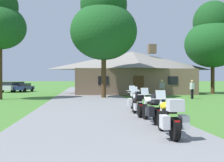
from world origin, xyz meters
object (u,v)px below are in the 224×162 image
object	(u,v)px
tree_left_near	(0,21)
motorcycle_silver_third_in_row	(138,103)
bystander_gray_shirt_near_lodge	(162,87)
parked_silver_suv_far_left	(14,86)
bystander_white_shirt_beside_signpost	(192,88)
motorcycle_white_farthest_in_row	(134,100)
parked_navy_sedan_far_left	(23,87)
tree_by_lodge_front	(104,24)
motorcycle_white_second_in_row	(153,108)
motorcycle_yellow_nearest_to_camera	(170,118)
tree_right_of_lodge	(213,37)

from	to	relation	value
tree_left_near	motorcycle_silver_third_in_row	bearing A→B (deg)	-51.24
bystander_gray_shirt_near_lodge	parked_silver_suv_far_left	distance (m)	21.27
motorcycle_silver_third_in_row	bystander_white_shirt_beside_signpost	xyz separation A→B (m)	(7.13, 10.69, 0.31)
tree_left_near	motorcycle_white_farthest_in_row	bearing A→B (deg)	-45.64
motorcycle_white_farthest_in_row	parked_silver_suv_far_left	distance (m)	26.79
bystander_gray_shirt_near_lodge	parked_navy_sedan_far_left	distance (m)	20.46
bystander_gray_shirt_near_lodge	parked_navy_sedan_far_left	world-z (taller)	bystander_gray_shirt_near_lodge
motorcycle_white_farthest_in_row	bystander_gray_shirt_near_lodge	bearing A→B (deg)	70.87
tree_by_lodge_front	parked_navy_sedan_far_left	bearing A→B (deg)	126.69
tree_left_near	tree_by_lodge_front	bearing A→B (deg)	3.96
tree_by_lodge_front	motorcycle_white_second_in_row	bearing A→B (deg)	-87.30
tree_by_lodge_front	parked_silver_suv_far_left	bearing A→B (deg)	130.01
motorcycle_yellow_nearest_to_camera	parked_silver_suv_far_left	distance (m)	32.60
motorcycle_silver_third_in_row	bystander_gray_shirt_near_lodge	distance (m)	13.83
motorcycle_white_farthest_in_row	parked_silver_suv_far_left	size ratio (longest dim) A/B	0.42
tree_right_of_lodge	tree_by_lodge_front	bearing A→B (deg)	-156.49
motorcycle_yellow_nearest_to_camera	parked_navy_sedan_far_left	world-z (taller)	motorcycle_yellow_nearest_to_camera
motorcycle_silver_third_in_row	parked_navy_sedan_far_left	distance (m)	28.09
motorcycle_yellow_nearest_to_camera	parked_navy_sedan_far_left	distance (m)	32.33
motorcycle_white_second_in_row	motorcycle_silver_third_in_row	size ratio (longest dim) A/B	1.00
motorcycle_white_second_in_row	tree_left_near	bearing A→B (deg)	120.32
motorcycle_white_farthest_in_row	parked_navy_sedan_far_left	xyz separation A→B (m)	(-10.83, 24.09, 0.03)
motorcycle_silver_third_in_row	bystander_white_shirt_beside_signpost	world-z (taller)	bystander_white_shirt_beside_signpost
motorcycle_white_second_in_row	parked_navy_sedan_far_left	size ratio (longest dim) A/B	0.47
motorcycle_white_farthest_in_row	tree_left_near	bearing A→B (deg)	139.12
tree_left_near	parked_silver_suv_far_left	bearing A→B (deg)	99.26
tree_by_lodge_front	motorcycle_silver_third_in_row	bearing A→B (deg)	-87.53
parked_silver_suv_far_left	tree_right_of_lodge	bearing A→B (deg)	-0.66
bystander_white_shirt_beside_signpost	tree_left_near	xyz separation A→B (m)	(-16.63, 1.14, 5.75)
motorcycle_silver_third_in_row	motorcycle_white_farthest_in_row	bearing A→B (deg)	85.07
motorcycle_silver_third_in_row	bystander_white_shirt_beside_signpost	bearing A→B (deg)	57.49
bystander_white_shirt_beside_signpost	bystander_gray_shirt_near_lodge	bearing A→B (deg)	102.25
bystander_gray_shirt_near_lodge	parked_navy_sedan_far_left	size ratio (longest dim) A/B	0.38
tree_right_of_lodge	parked_navy_sedan_far_left	distance (m)	25.50
tree_right_of_lodge	motorcycle_white_farthest_in_row	bearing A→B (deg)	-127.78
motorcycle_silver_third_in_row	tree_left_near	xyz separation A→B (m)	(-9.50, 11.83, 6.06)
motorcycle_white_farthest_in_row	bystander_white_shirt_beside_signpost	bearing A→B (deg)	56.50
motorcycle_white_second_in_row	bystander_white_shirt_beside_signpost	distance (m)	14.56
motorcycle_yellow_nearest_to_camera	tree_right_of_lodge	size ratio (longest dim) A/B	0.19
tree_right_of_lodge	parked_silver_suv_far_left	distance (m)	26.50
parked_silver_suv_far_left	bystander_gray_shirt_near_lodge	bearing A→B (deg)	-21.27
motorcycle_white_farthest_in_row	bystander_gray_shirt_near_lodge	xyz separation A→B (m)	(4.86, 10.96, 0.34)
bystander_white_shirt_beside_signpost	tree_right_of_lodge	bearing A→B (deg)	21.51
motorcycle_white_farthest_in_row	parked_silver_suv_far_left	xyz separation A→B (m)	(-11.99, 23.95, 0.17)
motorcycle_white_farthest_in_row	tree_by_lodge_front	bearing A→B (deg)	98.78
tree_by_lodge_front	tree_right_of_lodge	distance (m)	14.67
motorcycle_silver_third_in_row	tree_by_lodge_front	size ratio (longest dim) A/B	0.19
parked_navy_sedan_far_left	bystander_white_shirt_beside_signpost	bearing A→B (deg)	-29.77
tree_left_near	parked_navy_sedan_far_left	world-z (taller)	tree_left_near
tree_left_near	motorcycle_white_second_in_row	bearing A→B (deg)	-55.26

